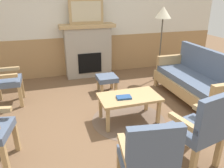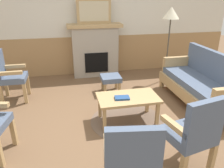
{
  "view_description": "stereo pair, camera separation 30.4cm",
  "coord_description": "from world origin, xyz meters",
  "px_view_note": "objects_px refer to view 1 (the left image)",
  "views": [
    {
      "loc": [
        -1.0,
        -2.88,
        1.95
      ],
      "look_at": [
        0.0,
        0.35,
        0.55
      ],
      "focal_mm": 35.33,
      "sensor_mm": 36.0,
      "label": 1
    },
    {
      "loc": [
        -0.7,
        -2.96,
        1.95
      ],
      "look_at": [
        0.0,
        0.35,
        0.55
      ],
      "focal_mm": 35.33,
      "sensor_mm": 36.0,
      "label": 2
    }
  ],
  "objects_px": {
    "couch": "(195,81)",
    "armchair_front_left": "(201,127)",
    "fireplace": "(88,50)",
    "armchair_front_center": "(148,160)",
    "footstool": "(107,79)",
    "book_on_table": "(124,97)",
    "framed_picture": "(86,11)",
    "armchair_by_window_left": "(2,77)",
    "coffee_table": "(129,99)",
    "floor_lamp_by_couch": "(163,17)"
  },
  "relations": [
    {
      "from": "armchair_front_left",
      "to": "floor_lamp_by_couch",
      "type": "bearing_deg",
      "value": 70.51
    },
    {
      "from": "fireplace",
      "to": "framed_picture",
      "type": "xyz_separation_m",
      "value": [
        0.0,
        0.0,
        0.91
      ]
    },
    {
      "from": "footstool",
      "to": "armchair_by_window_left",
      "type": "height_order",
      "value": "armchair_by_window_left"
    },
    {
      "from": "coffee_table",
      "to": "armchair_front_left",
      "type": "bearing_deg",
      "value": -71.4
    },
    {
      "from": "floor_lamp_by_couch",
      "to": "book_on_table",
      "type": "bearing_deg",
      "value": -132.41
    },
    {
      "from": "fireplace",
      "to": "armchair_front_center",
      "type": "height_order",
      "value": "fireplace"
    },
    {
      "from": "couch",
      "to": "armchair_front_center",
      "type": "bearing_deg",
      "value": -135.54
    },
    {
      "from": "armchair_front_center",
      "to": "floor_lamp_by_couch",
      "type": "distance_m",
      "value": 3.7
    },
    {
      "from": "couch",
      "to": "armchair_front_left",
      "type": "bearing_deg",
      "value": -124.88
    },
    {
      "from": "armchair_by_window_left",
      "to": "armchair_front_center",
      "type": "xyz_separation_m",
      "value": [
        1.6,
        -2.73,
        0.0
      ]
    },
    {
      "from": "armchair_front_left",
      "to": "couch",
      "type": "bearing_deg",
      "value": 55.12
    },
    {
      "from": "armchair_by_window_left",
      "to": "couch",
      "type": "bearing_deg",
      "value": -14.17
    },
    {
      "from": "framed_picture",
      "to": "armchair_front_left",
      "type": "bearing_deg",
      "value": -80.32
    },
    {
      "from": "armchair_front_center",
      "to": "floor_lamp_by_couch",
      "type": "bearing_deg",
      "value": 59.9
    },
    {
      "from": "coffee_table",
      "to": "armchair_front_left",
      "type": "height_order",
      "value": "armchair_front_left"
    },
    {
      "from": "couch",
      "to": "floor_lamp_by_couch",
      "type": "height_order",
      "value": "floor_lamp_by_couch"
    },
    {
      "from": "footstool",
      "to": "floor_lamp_by_couch",
      "type": "height_order",
      "value": "floor_lamp_by_couch"
    },
    {
      "from": "coffee_table",
      "to": "armchair_by_window_left",
      "type": "distance_m",
      "value": 2.35
    },
    {
      "from": "couch",
      "to": "coffee_table",
      "type": "relative_size",
      "value": 1.88
    },
    {
      "from": "fireplace",
      "to": "armchair_front_center",
      "type": "relative_size",
      "value": 1.33
    },
    {
      "from": "armchair_by_window_left",
      "to": "armchair_front_left",
      "type": "bearing_deg",
      "value": -45.23
    },
    {
      "from": "framed_picture",
      "to": "armchair_by_window_left",
      "type": "height_order",
      "value": "framed_picture"
    },
    {
      "from": "armchair_by_window_left",
      "to": "floor_lamp_by_couch",
      "type": "relative_size",
      "value": 0.58
    },
    {
      "from": "fireplace",
      "to": "coffee_table",
      "type": "distance_m",
      "value": 2.32
    },
    {
      "from": "couch",
      "to": "armchair_front_center",
      "type": "relative_size",
      "value": 1.84
    },
    {
      "from": "fireplace",
      "to": "armchair_by_window_left",
      "type": "bearing_deg",
      "value": -149.17
    },
    {
      "from": "book_on_table",
      "to": "armchair_by_window_left",
      "type": "height_order",
      "value": "armchair_by_window_left"
    },
    {
      "from": "armchair_front_center",
      "to": "armchair_by_window_left",
      "type": "bearing_deg",
      "value": 120.34
    },
    {
      "from": "fireplace",
      "to": "book_on_table",
      "type": "relative_size",
      "value": 5.76
    },
    {
      "from": "framed_picture",
      "to": "armchair_front_center",
      "type": "bearing_deg",
      "value": -93.16
    },
    {
      "from": "footstool",
      "to": "armchair_front_center",
      "type": "bearing_deg",
      "value": -97.88
    },
    {
      "from": "fireplace",
      "to": "coffee_table",
      "type": "height_order",
      "value": "fireplace"
    },
    {
      "from": "floor_lamp_by_couch",
      "to": "armchair_by_window_left",
      "type": "bearing_deg",
      "value": -173.71
    },
    {
      "from": "armchair_front_center",
      "to": "armchair_front_left",
      "type": "bearing_deg",
      "value": 20.65
    },
    {
      "from": "framed_picture",
      "to": "armchair_front_left",
      "type": "relative_size",
      "value": 0.82
    },
    {
      "from": "coffee_table",
      "to": "armchair_front_center",
      "type": "distance_m",
      "value": 1.56
    },
    {
      "from": "armchair_by_window_left",
      "to": "footstool",
      "type": "bearing_deg",
      "value": -1.1
    },
    {
      "from": "armchair_by_window_left",
      "to": "armchair_front_left",
      "type": "xyz_separation_m",
      "value": [
        2.4,
        -2.42,
        0.0
      ]
    },
    {
      "from": "armchair_front_center",
      "to": "fireplace",
      "type": "bearing_deg",
      "value": 86.84
    },
    {
      "from": "footstool",
      "to": "book_on_table",
      "type": "bearing_deg",
      "value": -93.6
    },
    {
      "from": "armchair_front_left",
      "to": "floor_lamp_by_couch",
      "type": "height_order",
      "value": "floor_lamp_by_couch"
    },
    {
      "from": "armchair_by_window_left",
      "to": "floor_lamp_by_couch",
      "type": "distance_m",
      "value": 3.53
    },
    {
      "from": "coffee_table",
      "to": "armchair_by_window_left",
      "type": "bearing_deg",
      "value": 148.54
    },
    {
      "from": "framed_picture",
      "to": "floor_lamp_by_couch",
      "type": "distance_m",
      "value": 1.74
    },
    {
      "from": "fireplace",
      "to": "book_on_table",
      "type": "height_order",
      "value": "fireplace"
    },
    {
      "from": "couch",
      "to": "armchair_front_left",
      "type": "distance_m",
      "value": 1.89
    },
    {
      "from": "armchair_by_window_left",
      "to": "armchair_front_center",
      "type": "bearing_deg",
      "value": -59.66
    },
    {
      "from": "fireplace",
      "to": "floor_lamp_by_couch",
      "type": "xyz_separation_m",
      "value": [
        1.59,
        -0.7,
        0.8
      ]
    },
    {
      "from": "fireplace",
      "to": "couch",
      "type": "xyz_separation_m",
      "value": [
        1.67,
        -1.96,
        -0.26
      ]
    },
    {
      "from": "couch",
      "to": "book_on_table",
      "type": "bearing_deg",
      "value": -166.12
    }
  ]
}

